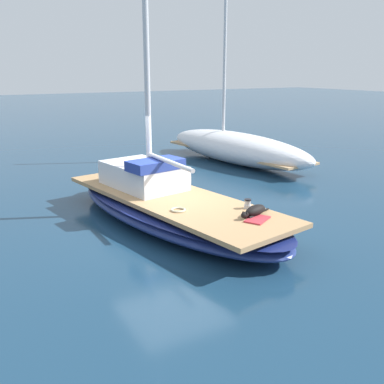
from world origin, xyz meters
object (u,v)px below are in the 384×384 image
deck_winch (248,204)px  coiled_rope (178,210)px  sailboat_main (171,209)px  deck_towel (257,219)px  dog_black (254,211)px  moored_boat_starboard_side (236,147)px

deck_winch → coiled_rope: size_ratio=0.65×
sailboat_main → coiled_rope: (-0.38, -1.08, 0.35)m
sailboat_main → deck_towel: bearing=-73.1°
sailboat_main → deck_winch: (1.02, -1.67, 0.42)m
dog_black → deck_towel: 0.28m
dog_black → deck_towel: size_ratio=1.66×
dog_black → moored_boat_starboard_side: size_ratio=0.12×
coiled_rope → deck_towel: coiled_rope is taller
sailboat_main → deck_towel: 2.53m
sailboat_main → moored_boat_starboard_side: moored_boat_starboard_side is taller
deck_winch → deck_towel: bearing=-112.1°
coiled_rope → moored_boat_starboard_side: (5.84, 6.12, -0.06)m
dog_black → sailboat_main: bearing=111.2°
coiled_rope → moored_boat_starboard_side: moored_boat_starboard_side is taller
sailboat_main → dog_black: size_ratio=8.11×
coiled_rope → moored_boat_starboard_side: size_ratio=0.04×
sailboat_main → coiled_rope: 1.19m
dog_black → deck_winch: 0.51m
coiled_rope → moored_boat_starboard_side: bearing=46.3°
moored_boat_starboard_side → dog_black: bearing=-122.8°
sailboat_main → moored_boat_starboard_side: 7.44m
deck_winch → moored_boat_starboard_side: 8.05m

